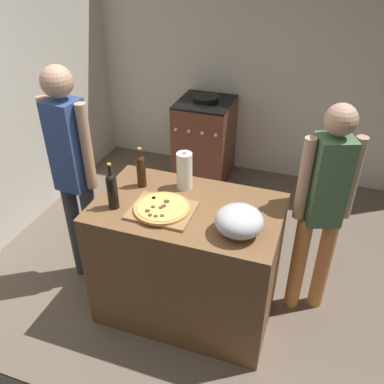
{
  "coord_description": "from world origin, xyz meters",
  "views": [
    {
      "loc": [
        0.73,
        -1.4,
        2.45
      ],
      "look_at": [
        -0.01,
        0.74,
        0.99
      ],
      "focal_mm": 38.14,
      "sensor_mm": 36.0,
      "label": 1
    }
  ],
  "objects_px": {
    "wine_bottle_amber": "(112,189)",
    "stove": "(205,140)",
    "person_in_red": "(323,204)",
    "pizza": "(162,208)",
    "person_in_stripes": "(73,168)",
    "paper_towel_roll": "(184,171)",
    "mixing_bowl": "(239,221)",
    "wine_bottle_green": "(141,169)"
  },
  "relations": [
    {
      "from": "person_in_stripes",
      "to": "paper_towel_roll",
      "type": "bearing_deg",
      "value": 10.54
    },
    {
      "from": "wine_bottle_amber",
      "to": "wine_bottle_green",
      "type": "bearing_deg",
      "value": 78.59
    },
    {
      "from": "pizza",
      "to": "wine_bottle_green",
      "type": "height_order",
      "value": "wine_bottle_green"
    },
    {
      "from": "person_in_stripes",
      "to": "person_in_red",
      "type": "height_order",
      "value": "person_in_stripes"
    },
    {
      "from": "person_in_red",
      "to": "mixing_bowl",
      "type": "bearing_deg",
      "value": -133.44
    },
    {
      "from": "mixing_bowl",
      "to": "person_in_red",
      "type": "height_order",
      "value": "person_in_red"
    },
    {
      "from": "mixing_bowl",
      "to": "wine_bottle_amber",
      "type": "distance_m",
      "value": 0.82
    },
    {
      "from": "pizza",
      "to": "person_in_red",
      "type": "distance_m",
      "value": 1.06
    },
    {
      "from": "paper_towel_roll",
      "to": "person_in_stripes",
      "type": "height_order",
      "value": "person_in_stripes"
    },
    {
      "from": "stove",
      "to": "mixing_bowl",
      "type": "bearing_deg",
      "value": -67.57
    },
    {
      "from": "paper_towel_roll",
      "to": "person_in_stripes",
      "type": "distance_m",
      "value": 0.81
    },
    {
      "from": "wine_bottle_amber",
      "to": "wine_bottle_green",
      "type": "xyz_separation_m",
      "value": [
        0.06,
        0.3,
        -0.01
      ]
    },
    {
      "from": "mixing_bowl",
      "to": "person_in_red",
      "type": "xyz_separation_m",
      "value": [
        0.46,
        0.48,
        -0.09
      ]
    },
    {
      "from": "mixing_bowl",
      "to": "stove",
      "type": "bearing_deg",
      "value": 112.43
    },
    {
      "from": "paper_towel_roll",
      "to": "wine_bottle_green",
      "type": "distance_m",
      "value": 0.3
    },
    {
      "from": "pizza",
      "to": "wine_bottle_green",
      "type": "xyz_separation_m",
      "value": [
        -0.25,
        0.25,
        0.1
      ]
    },
    {
      "from": "wine_bottle_amber",
      "to": "person_in_stripes",
      "type": "relative_size",
      "value": 0.18
    },
    {
      "from": "pizza",
      "to": "person_in_red",
      "type": "relative_size",
      "value": 0.22
    },
    {
      "from": "wine_bottle_amber",
      "to": "stove",
      "type": "relative_size",
      "value": 0.33
    },
    {
      "from": "stove",
      "to": "person_in_stripes",
      "type": "relative_size",
      "value": 0.55
    },
    {
      "from": "person_in_red",
      "to": "pizza",
      "type": "bearing_deg",
      "value": -156.0
    },
    {
      "from": "paper_towel_roll",
      "to": "pizza",
      "type": "bearing_deg",
      "value": -96.22
    },
    {
      "from": "paper_towel_roll",
      "to": "wine_bottle_amber",
      "type": "height_order",
      "value": "wine_bottle_amber"
    },
    {
      "from": "pizza",
      "to": "mixing_bowl",
      "type": "relative_size",
      "value": 1.24
    },
    {
      "from": "wine_bottle_amber",
      "to": "stove",
      "type": "xyz_separation_m",
      "value": [
        -0.04,
        2.08,
        -0.61
      ]
    },
    {
      "from": "pizza",
      "to": "paper_towel_roll",
      "type": "xyz_separation_m",
      "value": [
        0.04,
        0.32,
        0.1
      ]
    },
    {
      "from": "person_in_red",
      "to": "paper_towel_roll",
      "type": "bearing_deg",
      "value": -173.6
    },
    {
      "from": "wine_bottle_amber",
      "to": "person_in_stripes",
      "type": "height_order",
      "value": "person_in_stripes"
    },
    {
      "from": "paper_towel_roll",
      "to": "mixing_bowl",
      "type": "bearing_deg",
      "value": -38.48
    },
    {
      "from": "wine_bottle_amber",
      "to": "person_in_red",
      "type": "distance_m",
      "value": 1.37
    },
    {
      "from": "wine_bottle_green",
      "to": "stove",
      "type": "xyz_separation_m",
      "value": [
        -0.1,
        1.79,
        -0.6
      ]
    },
    {
      "from": "wine_bottle_green",
      "to": "person_in_stripes",
      "type": "relative_size",
      "value": 0.17
    },
    {
      "from": "paper_towel_roll",
      "to": "person_in_red",
      "type": "distance_m",
      "value": 0.94
    },
    {
      "from": "paper_towel_roll",
      "to": "stove",
      "type": "distance_m",
      "value": 1.85
    },
    {
      "from": "person_in_red",
      "to": "stove",
      "type": "bearing_deg",
      "value": 129.36
    },
    {
      "from": "mixing_bowl",
      "to": "person_in_stripes",
      "type": "xyz_separation_m",
      "value": [
        -1.27,
        0.23,
        -0.01
      ]
    },
    {
      "from": "mixing_bowl",
      "to": "paper_towel_roll",
      "type": "xyz_separation_m",
      "value": [
        -0.47,
        0.38,
        0.04
      ]
    },
    {
      "from": "mixing_bowl",
      "to": "wine_bottle_green",
      "type": "bearing_deg",
      "value": 158.63
    },
    {
      "from": "stove",
      "to": "person_in_red",
      "type": "xyz_separation_m",
      "value": [
        1.32,
        -1.6,
        0.47
      ]
    },
    {
      "from": "paper_towel_roll",
      "to": "stove",
      "type": "relative_size",
      "value": 0.28
    },
    {
      "from": "stove",
      "to": "person_in_red",
      "type": "bearing_deg",
      "value": -50.64
    },
    {
      "from": "paper_towel_roll",
      "to": "wine_bottle_amber",
      "type": "bearing_deg",
      "value": -132.69
    }
  ]
}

